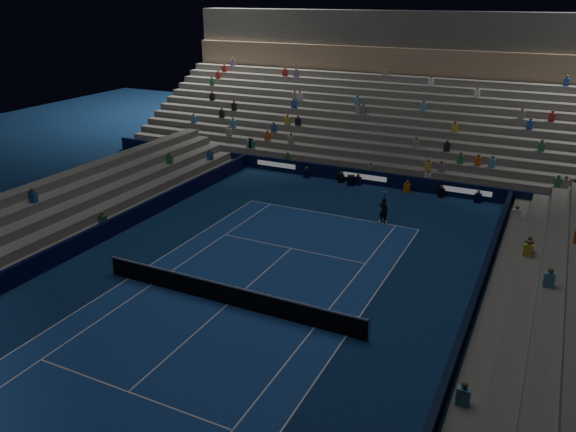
% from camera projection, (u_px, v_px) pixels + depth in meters
% --- Properties ---
extents(ground, '(90.00, 90.00, 0.00)m').
position_uv_depth(ground, '(228.00, 305.00, 24.36)').
color(ground, navy).
rests_on(ground, ground).
extents(court_surface, '(10.97, 23.77, 0.01)m').
position_uv_depth(court_surface, '(228.00, 304.00, 24.36)').
color(court_surface, navy).
rests_on(court_surface, ground).
extents(sponsor_barrier_far, '(44.00, 0.25, 1.00)m').
position_uv_depth(sponsor_barrier_far, '(365.00, 177.00, 39.63)').
color(sponsor_barrier_far, black).
rests_on(sponsor_barrier_far, ground).
extents(sponsor_barrier_east, '(0.25, 37.00, 1.00)m').
position_uv_depth(sponsor_barrier_east, '(457.00, 353.00, 20.23)').
color(sponsor_barrier_east, black).
rests_on(sponsor_barrier_east, ground).
extents(sponsor_barrier_west, '(0.25, 37.00, 1.00)m').
position_uv_depth(sponsor_barrier_west, '(62.00, 252.00, 28.11)').
color(sponsor_barrier_west, black).
rests_on(sponsor_barrier_west, ground).
extents(grandstand_main, '(44.00, 15.20, 11.20)m').
position_uv_depth(grandstand_main, '(403.00, 113.00, 46.42)').
color(grandstand_main, slate).
rests_on(grandstand_main, ground).
extents(grandstand_east, '(5.00, 37.00, 2.50)m').
position_uv_depth(grandstand_east, '(564.00, 370.00, 18.67)').
color(grandstand_east, '#62625D').
rests_on(grandstand_east, ground).
extents(grandstand_west, '(5.00, 37.00, 2.50)m').
position_uv_depth(grandstand_west, '(12.00, 233.00, 29.37)').
color(grandstand_west, slate).
rests_on(grandstand_west, ground).
extents(tennis_net, '(12.90, 0.10, 1.10)m').
position_uv_depth(tennis_net, '(227.00, 294.00, 24.17)').
color(tennis_net, '#B2B2B7').
rests_on(tennis_net, ground).
extents(tennis_player, '(0.64, 0.49, 1.57)m').
position_uv_depth(tennis_player, '(384.00, 211.00, 32.72)').
color(tennis_player, black).
rests_on(tennis_player, ground).
extents(broadcast_camera, '(0.69, 1.03, 0.64)m').
position_uv_depth(broadcast_camera, '(351.00, 180.00, 39.48)').
color(broadcast_camera, black).
rests_on(broadcast_camera, ground).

